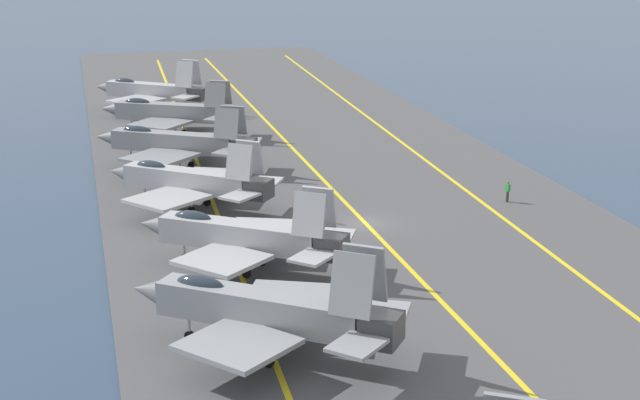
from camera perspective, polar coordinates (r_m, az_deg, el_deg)
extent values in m
plane|color=#2D425B|center=(77.22, 2.65, -1.64)|extent=(2000.00, 2000.00, 0.00)
cube|color=#4C4C4F|center=(77.16, 2.65, -1.49)|extent=(208.06, 40.43, 0.40)
cube|color=yellow|center=(80.89, 10.22, -0.75)|extent=(187.19, 5.60, 0.01)
cube|color=yellow|center=(77.10, 2.65, -1.35)|extent=(187.25, 0.36, 0.01)
cube|color=yellow|center=(74.79, -5.54, -1.98)|extent=(187.16, 6.69, 0.01)
cube|color=gray|center=(53.89, -3.58, -6.33)|extent=(8.64, 10.69, 1.89)
cone|color=#5B5E60|center=(57.08, -9.87, -5.22)|extent=(2.79, 2.88, 1.80)
cube|color=#38383A|center=(51.39, 3.60, -7.50)|extent=(2.90, 2.85, 1.61)
ellipsoid|color=#232D38|center=(55.15, -7.00, -4.88)|extent=(2.57, 2.95, 1.04)
cube|color=gray|center=(51.23, -4.83, -8.36)|extent=(7.05, 7.00, 0.28)
cube|color=gray|center=(56.77, -1.71, -5.76)|extent=(6.44, 6.62, 0.28)
cube|color=gray|center=(49.92, 1.87, -4.97)|extent=(2.15, 2.40, 3.27)
cube|color=gray|center=(51.66, 2.66, -4.23)|extent=(2.15, 2.40, 3.27)
cube|color=gray|center=(49.52, 2.16, -8.44)|extent=(3.56, 3.58, 0.20)
cube|color=gray|center=(53.57, 3.93, -6.48)|extent=(3.51, 3.27, 0.20)
cylinder|color=#B2B2B7|center=(56.55, -7.62, -7.32)|extent=(0.16, 0.16, 1.74)
cylinder|color=black|center=(56.78, -7.60, -7.84)|extent=(0.53, 0.61, 0.60)
cylinder|color=#B2B2B7|center=(53.05, -3.00, -8.85)|extent=(0.16, 0.16, 1.74)
cylinder|color=black|center=(53.30, -2.99, -9.40)|extent=(0.53, 0.61, 0.60)
cylinder|color=#B2B2B7|center=(55.23, -1.81, -7.77)|extent=(0.16, 0.16, 1.74)
cylinder|color=black|center=(55.46, -1.80, -8.31)|extent=(0.53, 0.61, 0.60)
cube|color=#A8AAAF|center=(66.56, -4.76, -2.06)|extent=(7.97, 10.32, 1.82)
cone|color=#5B5E60|center=(69.54, -9.66, -1.43)|extent=(2.64, 2.74, 1.72)
cube|color=#38383A|center=(64.07, 0.69, -2.75)|extent=(2.76, 2.70, 1.54)
ellipsoid|color=#232D38|center=(67.79, -7.40, -1.03)|extent=(2.40, 2.83, 1.00)
cube|color=#A8AAAF|center=(63.79, -5.71, -3.48)|extent=(6.84, 6.83, 0.28)
cube|color=#A8AAAF|center=(69.43, -3.29, -1.76)|extent=(6.23, 6.28, 0.28)
cube|color=#A8AAAF|center=(62.90, -0.65, -0.86)|extent=(1.96, 2.27, 2.85)
cube|color=#A8AAAF|center=(64.60, -0.03, -0.39)|extent=(1.96, 2.27, 2.85)
cube|color=#A8AAAF|center=(62.19, -0.44, -3.35)|extent=(3.49, 3.49, 0.20)
cube|color=#A8AAAF|center=(66.27, 1.01, -2.09)|extent=(3.44, 3.12, 0.20)
cylinder|color=#B2B2B7|center=(68.94, -7.89, -2.99)|extent=(0.16, 0.16, 1.56)
cylinder|color=black|center=(69.10, -7.87, -3.36)|extent=(0.52, 0.62, 0.60)
cylinder|color=#B2B2B7|center=(65.57, -4.30, -3.90)|extent=(0.16, 0.16, 1.56)
cylinder|color=black|center=(65.74, -4.29, -4.30)|extent=(0.52, 0.62, 0.60)
cylinder|color=#B2B2B7|center=(67.74, -3.39, -3.21)|extent=(0.16, 0.16, 1.56)
cylinder|color=black|center=(67.90, -3.38, -3.59)|extent=(0.52, 0.62, 0.60)
cube|color=#A8AAAF|center=(80.99, -7.77, 1.14)|extent=(8.29, 9.90, 1.77)
cone|color=#5B5E60|center=(84.49, -11.53, 1.60)|extent=(2.63, 2.70, 1.68)
cube|color=#38383A|center=(77.80, -3.58, 0.63)|extent=(2.72, 2.68, 1.51)
ellipsoid|color=#232D38|center=(82.57, -9.80, 1.95)|extent=(2.44, 2.74, 0.97)
cube|color=#A8AAAF|center=(78.04, -8.88, 0.07)|extent=(7.12, 7.21, 0.28)
cube|color=#A8AAAF|center=(83.90, -6.26, 1.33)|extent=(6.88, 6.61, 0.28)
cube|color=#A8AAAF|center=(76.96, -4.73, 2.22)|extent=(2.00, 2.21, 2.82)
cube|color=#A8AAAF|center=(78.55, -4.08, 2.52)|extent=(2.00, 2.21, 2.82)
cube|color=#A8AAAF|center=(76.06, -4.68, 0.24)|extent=(3.45, 3.50, 0.20)
cube|color=#A8AAAF|center=(79.95, -3.12, 1.07)|extent=(3.47, 3.18, 0.20)
cylinder|color=#B2B2B7|center=(83.62, -10.15, 0.36)|extent=(0.16, 0.16, 1.50)
cylinder|color=black|center=(83.74, -10.14, 0.06)|extent=(0.54, 0.61, 0.60)
cylinder|color=#B2B2B7|center=(79.84, -7.49, -0.29)|extent=(0.16, 0.16, 1.50)
cylinder|color=black|center=(79.97, -7.48, -0.60)|extent=(0.54, 0.61, 0.60)
cylinder|color=#B2B2B7|center=(81.88, -6.59, 0.17)|extent=(0.16, 0.16, 1.50)
cylinder|color=black|center=(82.00, -6.58, -0.14)|extent=(0.54, 0.61, 0.60)
cube|color=gray|center=(93.44, -8.55, 3.36)|extent=(7.72, 11.25, 1.78)
cone|color=#5B5E60|center=(96.60, -12.32, 3.59)|extent=(2.62, 2.82, 1.69)
cube|color=#38383A|center=(90.66, -4.44, 3.09)|extent=(2.76, 2.73, 1.51)
ellipsoid|color=#232D38|center=(94.86, -10.58, 3.98)|extent=(2.34, 3.02, 0.98)
cube|color=gray|center=(90.19, -9.29, 2.48)|extent=(7.63, 7.63, 0.28)
cube|color=gray|center=(96.65, -7.40, 3.49)|extent=(6.85, 6.61, 0.28)
cube|color=gray|center=(89.79, -5.47, 4.44)|extent=(1.92, 2.41, 2.79)
cube|color=gray|center=(91.48, -5.03, 4.68)|extent=(1.92, 2.41, 2.79)
cube|color=gray|center=(88.77, -5.27, 2.79)|extent=(3.61, 3.56, 0.20)
cube|color=gray|center=(92.91, -4.22, 3.43)|extent=(3.43, 3.13, 0.20)
cylinder|color=#B2B2B7|center=(95.82, -10.94, 2.46)|extent=(0.16, 0.16, 1.82)
cylinder|color=black|center=(95.96, -10.92, 2.11)|extent=(0.50, 0.63, 0.60)
cylinder|color=#B2B2B7|center=(92.26, -8.14, 2.06)|extent=(0.16, 0.16, 1.82)
cylinder|color=black|center=(92.41, -8.13, 1.70)|extent=(0.50, 0.63, 0.60)
cylinder|color=#B2B2B7|center=(94.45, -7.52, 2.42)|extent=(0.16, 0.16, 1.82)
cylinder|color=black|center=(94.59, -7.50, 2.06)|extent=(0.50, 0.63, 0.60)
cube|color=gray|center=(107.59, -8.80, 5.09)|extent=(7.03, 11.25, 1.82)
cone|color=#5B5E60|center=(110.32, -12.11, 5.20)|extent=(2.56, 2.77, 1.73)
cube|color=#38383A|center=(105.19, -5.26, 4.96)|extent=(2.74, 2.66, 1.55)
ellipsoid|color=#232D38|center=(108.81, -10.58, 5.60)|extent=(2.21, 3.00, 1.00)
cube|color=gray|center=(104.43, -9.29, 4.40)|extent=(7.18, 7.17, 0.28)
cube|color=gray|center=(110.71, -7.93, 5.13)|extent=(6.13, 6.12, 0.28)
cube|color=gray|center=(104.29, -6.13, 6.09)|extent=(1.76, 2.35, 2.61)
cube|color=gray|center=(106.07, -5.78, 6.27)|extent=(1.76, 2.35, 2.61)
cube|color=gray|center=(103.20, -5.92, 4.72)|extent=(3.57, 3.47, 0.20)
cube|color=gray|center=(107.49, -5.11, 5.21)|extent=(3.34, 2.96, 0.20)
cylinder|color=#B2B2B7|center=(109.65, -10.88, 4.22)|extent=(0.16, 0.16, 1.85)
cylinder|color=black|center=(109.79, -10.87, 3.91)|extent=(0.47, 0.63, 0.60)
cylinder|color=#B2B2B7|center=(106.37, -8.42, 3.97)|extent=(0.16, 0.16, 1.85)
cylinder|color=black|center=(106.50, -8.41, 3.64)|extent=(0.47, 0.63, 0.60)
cylinder|color=#B2B2B7|center=(108.68, -7.93, 4.25)|extent=(0.16, 0.16, 1.85)
cylinder|color=black|center=(108.81, -7.92, 3.93)|extent=(0.47, 0.63, 0.60)
cube|color=#A8AAAF|center=(122.84, -9.90, 6.30)|extent=(8.11, 10.27, 1.78)
cone|color=#5B5E60|center=(126.39, -12.48, 6.43)|extent=(2.63, 2.74, 1.70)
cube|color=#38383A|center=(119.47, -7.12, 6.13)|extent=(2.74, 2.70, 1.52)
ellipsoid|color=#232D38|center=(124.53, -11.29, 6.76)|extent=(2.42, 2.82, 0.98)
cube|color=#A8AAAF|center=(119.70, -10.64, 5.72)|extent=(7.30, 7.37, 0.28)
cube|color=#A8AAAF|center=(125.81, -8.88, 6.31)|extent=(6.93, 6.61, 0.28)
cube|color=#A8AAAF|center=(118.85, -7.90, 7.26)|extent=(2.03, 2.30, 3.10)
cube|color=#A8AAAF|center=(120.46, -7.46, 7.39)|extent=(2.03, 2.30, 3.10)
cube|color=#A8AAAF|center=(117.73, -7.85, 5.96)|extent=(3.49, 3.51, 0.20)
cube|color=#A8AAAF|center=(121.67, -6.79, 6.33)|extent=(3.46, 3.16, 0.20)
cylinder|color=#B2B2B7|center=(125.37, -11.52, 5.63)|extent=(0.16, 0.16, 1.58)
cylinder|color=black|center=(125.46, -11.51, 5.41)|extent=(0.53, 0.62, 0.60)
cylinder|color=#B2B2B7|center=(121.50, -9.71, 5.39)|extent=(0.16, 0.16, 1.58)
cylinder|color=black|center=(121.59, -9.70, 5.16)|extent=(0.53, 0.62, 0.60)
cylinder|color=#B2B2B7|center=(123.59, -9.11, 5.60)|extent=(0.16, 0.16, 1.58)
cylinder|color=black|center=(123.68, -9.10, 5.38)|extent=(0.53, 0.62, 0.60)
cylinder|color=#383328|center=(84.03, 10.84, 0.20)|extent=(0.24, 0.24, 0.92)
cube|color=green|center=(83.83, 10.87, 0.70)|extent=(0.45, 0.37, 0.61)
sphere|color=#9E7051|center=(83.72, 10.89, 0.98)|extent=(0.22, 0.22, 0.22)
sphere|color=green|center=(83.70, 10.89, 1.02)|extent=(0.24, 0.24, 0.24)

